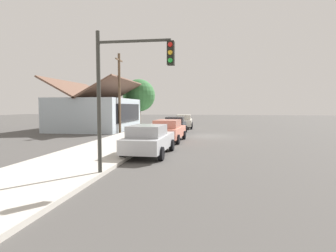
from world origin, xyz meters
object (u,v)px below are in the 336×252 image
(car_coral, at_px, (168,130))
(shade_tree, at_px, (139,95))
(traffic_light_main, at_px, (127,79))
(car_charcoal, at_px, (175,125))
(car_ivory, at_px, (184,121))
(fire_hydrant_red, at_px, (138,139))
(utility_pole_wooden, at_px, (119,92))
(car_silver, at_px, (149,140))

(car_coral, xyz_separation_m, shade_tree, (16.36, 6.46, 3.18))
(car_coral, xyz_separation_m, traffic_light_main, (-10.38, -0.12, 2.67))
(car_charcoal, xyz_separation_m, car_ivory, (6.61, -0.17, 0.00))
(shade_tree, bearing_deg, car_charcoal, -149.32)
(car_ivory, height_order, fire_hydrant_red, car_ivory)
(car_charcoal, distance_m, utility_pole_wooden, 6.17)
(shade_tree, height_order, fire_hydrant_red, shade_tree)
(car_silver, height_order, traffic_light_main, traffic_light_main)
(shade_tree, bearing_deg, traffic_light_main, -166.18)
(car_ivory, height_order, utility_pole_wooden, utility_pole_wooden)
(shade_tree, xyz_separation_m, fire_hydrant_red, (-19.12, -4.92, -3.50))
(car_coral, xyz_separation_m, car_charcoal, (5.85, 0.23, -0.00))
(car_coral, relative_size, fire_hydrant_red, 6.72)
(car_coral, height_order, car_charcoal, same)
(car_coral, xyz_separation_m, car_ivory, (12.45, 0.05, 0.00))
(car_charcoal, bearing_deg, utility_pole_wooden, 91.37)
(car_charcoal, bearing_deg, car_silver, 178.87)
(car_ivory, relative_size, fire_hydrant_red, 6.98)
(shade_tree, distance_m, utility_pole_wooden, 10.82)
(car_coral, height_order, car_ivory, same)
(car_charcoal, height_order, utility_pole_wooden, utility_pole_wooden)
(car_charcoal, relative_size, car_ivory, 0.91)
(car_coral, relative_size, car_charcoal, 1.05)
(shade_tree, bearing_deg, car_ivory, -121.34)
(fire_hydrant_red, bearing_deg, shade_tree, 14.43)
(car_charcoal, height_order, fire_hydrant_red, car_charcoal)
(shade_tree, relative_size, fire_hydrant_red, 8.69)
(fire_hydrant_red, bearing_deg, car_silver, -154.88)
(car_silver, relative_size, traffic_light_main, 0.92)
(car_charcoal, xyz_separation_m, utility_pole_wooden, (-0.27, 5.32, 3.11))
(car_coral, distance_m, car_charcoal, 5.85)
(shade_tree, relative_size, traffic_light_main, 1.19)
(car_ivory, bearing_deg, traffic_light_main, 177.54)
(car_silver, height_order, car_charcoal, same)
(car_coral, distance_m, shade_tree, 17.87)
(car_ivory, distance_m, shade_tree, 8.15)
(car_charcoal, xyz_separation_m, traffic_light_main, (-16.22, -0.34, 2.68))
(car_silver, relative_size, car_ivory, 0.96)
(car_ivory, height_order, traffic_light_main, traffic_light_main)
(car_coral, bearing_deg, car_charcoal, 5.15)
(car_silver, distance_m, fire_hydrant_red, 3.29)
(utility_pole_wooden, bearing_deg, shade_tree, 4.87)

